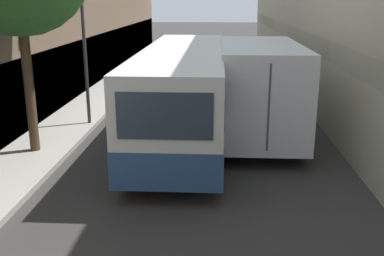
{
  "coord_description": "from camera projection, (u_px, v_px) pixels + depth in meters",
  "views": [
    {
      "loc": [
        0.59,
        0.2,
        4.54
      ],
      "look_at": [
        0.03,
        10.33,
        1.6
      ],
      "focal_mm": 42.0,
      "sensor_mm": 36.0,
      "label": 1
    }
  ],
  "objects": [
    {
      "name": "ground_plane",
      "position": [
        199.0,
        135.0,
        15.49
      ],
      "size": [
        150.0,
        150.0,
        0.0
      ],
      "primitive_type": "plane",
      "color": "#33302D"
    },
    {
      "name": "sidewalk_left",
      "position": [
        62.0,
        130.0,
        15.73
      ],
      "size": [
        2.06,
        60.0,
        0.15
      ],
      "color": "#9E998E",
      "rests_on": "ground_plane"
    },
    {
      "name": "bus",
      "position": [
        184.0,
        91.0,
        14.84
      ],
      "size": [
        2.55,
        10.99,
        2.99
      ],
      "color": "silver",
      "rests_on": "ground_plane"
    },
    {
      "name": "box_truck",
      "position": [
        257.0,
        86.0,
        15.31
      ],
      "size": [
        2.49,
        8.2,
        3.16
      ],
      "color": "silver",
      "rests_on": "ground_plane"
    },
    {
      "name": "panel_van",
      "position": [
        174.0,
        62.0,
        24.75
      ],
      "size": [
        1.96,
        4.47,
        2.09
      ],
      "color": "navy",
      "rests_on": "ground_plane"
    }
  ]
}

